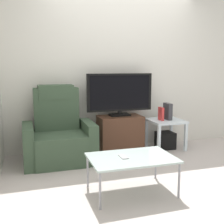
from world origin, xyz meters
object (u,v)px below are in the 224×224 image
object	(u,v)px
television	(120,94)
subwoofer_box	(165,140)
tv_stand	(120,133)
coffee_table	(132,159)
side_table	(166,124)
recliner_armchair	(59,135)
game_console	(168,111)
cell_phone	(123,157)
book_upright	(161,114)

from	to	relation	value
television	subwoofer_box	bearing A→B (deg)	-8.92
tv_stand	coffee_table	size ratio (longest dim) A/B	0.77
television	side_table	xyz separation A→B (m)	(0.76, -0.12, -0.52)
recliner_armchair	game_console	world-z (taller)	recliner_armchair
television	recliner_armchair	xyz separation A→B (m)	(-1.00, -0.23, -0.55)
subwoofer_box	cell_phone	xyz separation A→B (m)	(-1.23, -1.36, 0.26)
television	game_console	bearing A→B (deg)	-7.82
book_upright	cell_phone	distance (m)	1.76
game_console	cell_phone	xyz separation A→B (m)	(-1.26, -1.37, -0.22)
subwoofer_box	coffee_table	bearing A→B (deg)	-129.52
recliner_armchair	book_upright	size ratio (longest dim) A/B	5.06
subwoofer_box	game_console	bearing A→B (deg)	15.95
recliner_armchair	side_table	distance (m)	1.76
tv_stand	game_console	xyz separation A→B (m)	(0.79, -0.09, 0.33)
tv_stand	coffee_table	xyz separation A→B (m)	(-0.38, -1.48, 0.08)
game_console	coffee_table	world-z (taller)	game_console
book_upright	coffee_table	size ratio (longest dim) A/B	0.24
coffee_table	game_console	bearing A→B (deg)	49.83
tv_stand	game_console	world-z (taller)	game_console
subwoofer_box	cell_phone	size ratio (longest dim) A/B	1.81
tv_stand	game_console	bearing A→B (deg)	-6.48
recliner_armchair	coffee_table	distance (m)	1.41
recliner_armchair	cell_phone	world-z (taller)	recliner_armchair
book_upright	recliner_armchair	bearing A→B (deg)	-176.84
television	recliner_armchair	distance (m)	1.16
television	side_table	distance (m)	0.93
game_console	coffee_table	bearing A→B (deg)	-130.17
coffee_table	recliner_armchair	bearing A→B (deg)	115.91
side_table	tv_stand	bearing A→B (deg)	172.48
recliner_armchair	side_table	size ratio (longest dim) A/B	2.00
recliner_armchair	tv_stand	bearing A→B (deg)	23.32
game_console	coffee_table	distance (m)	1.84
television	tv_stand	bearing A→B (deg)	-90.00
television	recliner_armchair	bearing A→B (deg)	-166.99
side_table	cell_phone	world-z (taller)	side_table
coffee_table	cell_phone	world-z (taller)	cell_phone
coffee_table	tv_stand	bearing A→B (deg)	75.57
book_upright	game_console	bearing A→B (deg)	12.53
tv_stand	cell_phone	xyz separation A→B (m)	(-0.47, -1.46, 0.11)
subwoofer_box	book_upright	world-z (taller)	book_upright
side_table	coffee_table	xyz separation A→B (m)	(-1.14, -1.38, -0.04)
side_table	subwoofer_box	xyz separation A→B (m)	(-0.00, 0.00, -0.27)
television	recliner_armchair	size ratio (longest dim) A/B	0.98
side_table	subwoofer_box	world-z (taller)	side_table
tv_stand	cell_phone	world-z (taller)	tv_stand
subwoofer_box	game_console	distance (m)	0.48
subwoofer_box	recliner_armchair	bearing A→B (deg)	-176.37
tv_stand	cell_phone	size ratio (longest dim) A/B	4.59
tv_stand	side_table	bearing A→B (deg)	-7.52
tv_stand	television	bearing A→B (deg)	90.00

